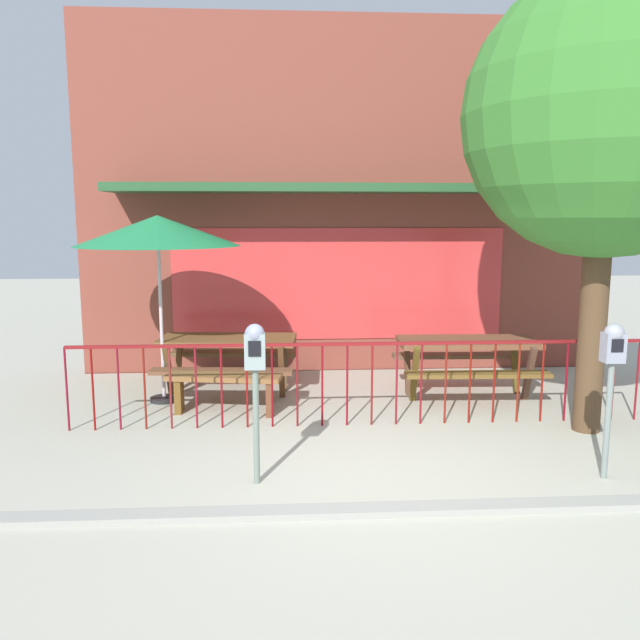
{
  "coord_description": "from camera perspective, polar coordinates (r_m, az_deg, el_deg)",
  "views": [
    {
      "loc": [
        -0.89,
        -5.43,
        2.36
      ],
      "look_at": [
        -0.43,
        2.05,
        1.16
      ],
      "focal_mm": 36.13,
      "sensor_mm": 36.0,
      "label": 1
    }
  ],
  "objects": [
    {
      "name": "ground",
      "position": [
        5.99,
        5.46,
        -14.19
      ],
      "size": [
        40.0,
        40.0,
        0.0
      ],
      "primitive_type": "plane",
      "color": "#B0AE9C"
    },
    {
      "name": "pub_storefront",
      "position": [
        10.05,
        1.58,
        10.62
      ],
      "size": [
        7.78,
        1.41,
        5.29
      ],
      "color": "#4D211F",
      "rests_on": "ground"
    },
    {
      "name": "patio_fence_front",
      "position": [
        7.33,
        3.54,
        -4.34
      ],
      "size": [
        6.56,
        0.04,
        0.97
      ],
      "color": "maroon",
      "rests_on": "ground"
    },
    {
      "name": "picnic_table_left",
      "position": [
        8.72,
        -8.15,
        -2.59
      ],
      "size": [
        1.9,
        1.5,
        0.79
      ],
      "color": "brown",
      "rests_on": "ground"
    },
    {
      "name": "picnic_table_right",
      "position": [
        8.7,
        12.9,
        -2.75
      ],
      "size": [
        1.85,
        1.42,
        0.79
      ],
      "color": "brown",
      "rests_on": "ground"
    },
    {
      "name": "patio_umbrella",
      "position": [
        8.34,
        -14.18,
        7.6
      ],
      "size": [
        2.06,
        2.06,
        2.39
      ],
      "color": "black",
      "rests_on": "ground"
    },
    {
      "name": "patio_bench",
      "position": [
        7.92,
        -8.53,
        -5.72
      ],
      "size": [
        1.43,
        0.54,
        0.48
      ],
      "color": "brown",
      "rests_on": "ground"
    },
    {
      "name": "parking_meter_near",
      "position": [
        5.65,
        -5.77,
        -3.67
      ],
      "size": [
        0.18,
        0.17,
        1.45
      ],
      "color": "slate",
      "rests_on": "ground"
    },
    {
      "name": "parking_meter_far",
      "position": [
        6.29,
        24.46,
        -3.19
      ],
      "size": [
        0.18,
        0.17,
        1.44
      ],
      "color": "slate",
      "rests_on": "ground"
    },
    {
      "name": "street_tree",
      "position": [
        7.62,
        24.07,
        16.15
      ],
      "size": [
        2.99,
        2.99,
        4.91
      ],
      "color": "#4F3823",
      "rests_on": "ground"
    },
    {
      "name": "curb_edge",
      "position": [
        5.46,
        6.45,
        -16.59
      ],
      "size": [
        10.89,
        0.2,
        0.11
      ],
      "primitive_type": "cube",
      "color": "#989890",
      "rests_on": "ground"
    }
  ]
}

